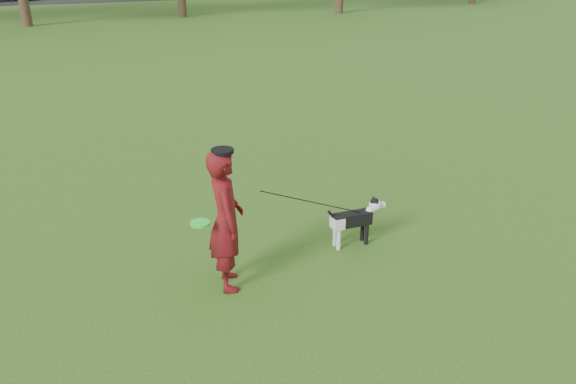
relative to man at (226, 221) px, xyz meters
name	(u,v)px	position (x,y,z in m)	size (l,w,h in m)	color
ground	(268,253)	(0.70, 0.54, -0.89)	(120.00, 120.00, 0.00)	#285116
man	(226,221)	(0.00, 0.00, 0.00)	(0.65, 0.42, 1.77)	#510C0B
dog	(356,217)	(1.93, 0.35, -0.47)	(0.90, 0.18, 0.68)	black
man_held_items	(316,203)	(1.22, 0.15, -0.04)	(2.49, 0.54, 1.32)	#20FF33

